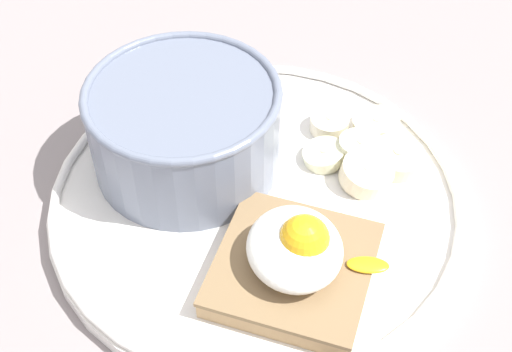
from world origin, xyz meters
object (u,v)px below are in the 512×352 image
banana_slice_back (360,149)px  banana_slice_inner (397,158)px  toast_slice (293,269)px  poached_egg (297,247)px  oatmeal_bowl (185,128)px  banana_slice_front (329,124)px  banana_slice_left (324,155)px  banana_slice_right (376,125)px  banana_slice_outer (368,177)px

banana_slice_back → banana_slice_inner: size_ratio=0.84×
toast_slice → poached_egg: poached_egg is taller
banana_slice_back → banana_slice_inner: same height
oatmeal_bowl → toast_slice: size_ratio=1.05×
banana_slice_front → banana_slice_left: size_ratio=0.96×
poached_egg → banana_slice_inner: poached_egg is taller
poached_egg → banana_slice_left: bearing=-23.6°
banana_slice_right → banana_slice_inner: banana_slice_right is taller
banana_slice_left → banana_slice_right: (2.02, -4.30, 0.18)cm
banana_slice_right → poached_egg: bearing=143.4°
toast_slice → oatmeal_bowl: bearing=25.3°
banana_slice_front → banana_slice_inner: size_ratio=0.64×
toast_slice → banana_slice_inner: 11.84cm
poached_egg → banana_slice_right: poached_egg is taller
banana_slice_left → banana_slice_outer: size_ratio=0.68×
banana_slice_front → banana_slice_left: (-2.95, 1.12, -0.03)cm
oatmeal_bowl → banana_slice_back: oatmeal_bowl is taller
toast_slice → banana_slice_right: bearing=-37.2°
banana_slice_back → poached_egg: bearing=144.3°
oatmeal_bowl → banana_slice_inner: size_ratio=2.51×
poached_egg → banana_slice_front: 13.33cm
banana_slice_outer → banana_slice_inner: bearing=-59.4°
toast_slice → banana_slice_back: bearing=-36.4°
poached_egg → banana_slice_outer: poached_egg is taller
banana_slice_left → banana_slice_right: banana_slice_right is taller
banana_slice_inner → banana_slice_outer: 2.91cm
banana_slice_front → banana_slice_right: (-0.93, -3.19, 0.15)cm
toast_slice → banana_slice_back: (9.02, -6.66, -0.08)cm
toast_slice → banana_slice_right: (11.12, -8.43, -0.10)cm
banana_slice_left → banana_slice_inner: (-1.27, -4.75, 0.14)cm
banana_slice_inner → toast_slice: bearing=131.4°
banana_slice_front → banana_slice_back: (-3.03, -1.41, 0.17)cm
oatmeal_bowl → toast_slice: (-10.67, -5.04, -2.31)cm
oatmeal_bowl → toast_slice: oatmeal_bowl is taller
oatmeal_bowl → banana_slice_front: oatmeal_bowl is taller
banana_slice_inner → oatmeal_bowl: bearing=78.5°
banana_slice_inner → banana_slice_outer: banana_slice_outer is taller
banana_slice_inner → banana_slice_left: bearing=75.0°
banana_slice_left → banana_slice_back: (-0.08, -2.53, 0.20)cm
banana_slice_back → banana_slice_left: bearing=88.3°
poached_egg → banana_slice_right: 14.07cm
toast_slice → poached_egg: 2.13cm
banana_slice_front → banana_slice_outer: (-5.70, -1.14, 0.23)cm
banana_slice_front → banana_slice_left: 3.16cm
oatmeal_bowl → banana_slice_left: size_ratio=3.73×
oatmeal_bowl → toast_slice: 12.02cm
oatmeal_bowl → banana_slice_right: size_ratio=2.67×
banana_slice_back → banana_slice_inner: 2.53cm
toast_slice → banana_slice_front: toast_slice is taller
banana_slice_front → banana_slice_inner: bearing=-139.3°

